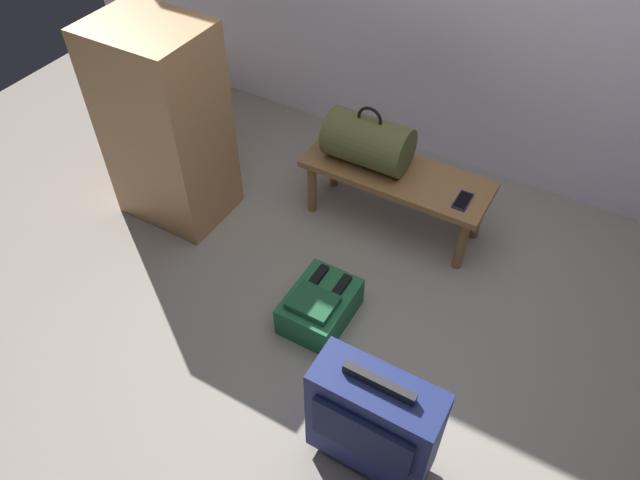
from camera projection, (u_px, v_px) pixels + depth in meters
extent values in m
plane|color=gray|center=(363.00, 350.00, 2.75)|extent=(6.60, 6.60, 0.00)
cube|color=olive|center=(396.00, 175.00, 3.10)|extent=(1.00, 0.36, 0.04)
cylinder|color=olive|center=(312.00, 188.00, 3.30)|extent=(0.05, 0.05, 0.33)
cylinder|color=olive|center=(461.00, 244.00, 3.00)|extent=(0.05, 0.05, 0.33)
cylinder|color=olive|center=(335.00, 162.00, 3.46)|extent=(0.05, 0.05, 0.33)
cylinder|color=olive|center=(478.00, 214.00, 3.15)|extent=(0.05, 0.05, 0.33)
cylinder|color=#51562D|center=(368.00, 142.00, 3.05)|extent=(0.44, 0.26, 0.26)
torus|color=black|center=(370.00, 119.00, 2.95)|extent=(0.14, 0.02, 0.14)
cube|color=#191E4C|center=(463.00, 201.00, 2.92)|extent=(0.07, 0.14, 0.01)
cube|color=black|center=(463.00, 200.00, 2.92)|extent=(0.06, 0.13, 0.00)
cube|color=navy|center=(374.00, 421.00, 2.18)|extent=(0.48, 0.20, 0.50)
cube|color=#11183E|center=(361.00, 438.00, 2.07)|extent=(0.38, 0.02, 0.23)
cube|color=#262628|center=(379.00, 383.00, 1.98)|extent=(0.27, 0.03, 0.04)
cylinder|color=black|center=(341.00, 420.00, 2.47)|extent=(0.02, 0.05, 0.05)
cylinder|color=black|center=(415.00, 459.00, 2.36)|extent=(0.02, 0.05, 0.05)
cube|color=#1E6038|center=(320.00, 306.00, 2.82)|extent=(0.28, 0.38, 0.17)
cube|color=#184D2C|center=(313.00, 302.00, 2.70)|extent=(0.21, 0.17, 0.04)
cube|color=black|center=(316.00, 279.00, 2.81)|extent=(0.04, 0.19, 0.02)
cube|color=black|center=(339.00, 289.00, 2.77)|extent=(0.04, 0.19, 0.02)
cube|color=#A87A4C|center=(165.00, 126.00, 3.05)|extent=(0.56, 0.44, 1.10)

